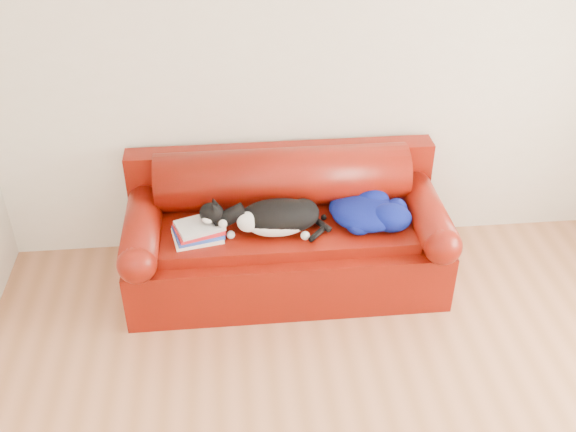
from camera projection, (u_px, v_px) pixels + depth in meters
The scene contains 6 objects.
room_shell at pixel (432, 180), 2.61m from camera, with size 4.52×4.02×2.61m.
sofa_base at pixel (286, 252), 4.59m from camera, with size 2.10×0.90×0.50m.
sofa_back at pixel (282, 195), 4.62m from camera, with size 2.10×1.01×0.88m.
book_stack at pixel (198, 231), 4.26m from camera, with size 0.34×0.30×0.10m.
cat at pixel (278, 218), 4.29m from camera, with size 0.75×0.32×0.27m.
blanket at pixel (368, 211), 4.40m from camera, with size 0.56×0.51×0.17m.
Camera 1 is at (-0.65, -2.16, 3.01)m, focal length 42.00 mm.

